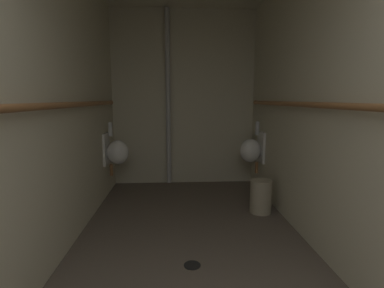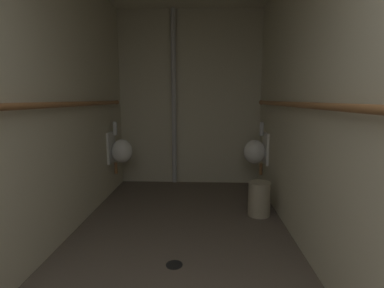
# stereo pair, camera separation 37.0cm
# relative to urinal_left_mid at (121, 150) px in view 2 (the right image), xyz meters

# --- Properties ---
(floor) EXTENTS (2.34, 4.58, 0.08)m
(floor) POSITION_rel_urinal_left_mid_xyz_m (0.96, -1.65, -0.67)
(floor) COLOR brown
(floor) RESTS_ON ground
(wall_left) EXTENTS (0.06, 4.58, 2.71)m
(wall_left) POSITION_rel_urinal_left_mid_xyz_m (-0.18, -1.65, 0.72)
(wall_left) COLOR beige
(wall_left) RESTS_ON ground
(wall_right) EXTENTS (0.06, 4.58, 2.71)m
(wall_right) POSITION_rel_urinal_left_mid_xyz_m (2.10, -1.65, 0.72)
(wall_right) COLOR beige
(wall_right) RESTS_ON ground
(wall_back) EXTENTS (2.34, 0.06, 2.71)m
(wall_back) POSITION_rel_urinal_left_mid_xyz_m (0.96, 0.61, 0.72)
(wall_back) COLOR beige
(wall_back) RESTS_ON ground
(urinal_left_mid) EXTENTS (0.32, 0.30, 0.76)m
(urinal_left_mid) POSITION_rel_urinal_left_mid_xyz_m (0.00, 0.00, 0.00)
(urinal_left_mid) COLOR white
(urinal_right_mid) EXTENTS (0.32, 0.30, 0.76)m
(urinal_right_mid) POSITION_rel_urinal_left_mid_xyz_m (1.93, 0.02, 0.00)
(urinal_right_mid) COLOR white
(supply_pipe_left) EXTENTS (0.06, 3.75, 0.06)m
(supply_pipe_left) POSITION_rel_urinal_left_mid_xyz_m (-0.09, -1.65, 0.68)
(supply_pipe_left) COLOR #936038
(supply_pipe_right) EXTENTS (0.06, 3.82, 0.06)m
(supply_pipe_right) POSITION_rel_urinal_left_mid_xyz_m (2.01, -1.66, 0.68)
(supply_pipe_right) COLOR #936038
(standpipe_back_wall) EXTENTS (0.07, 0.07, 2.66)m
(standpipe_back_wall) POSITION_rel_urinal_left_mid_xyz_m (0.72, 0.50, 0.72)
(standpipe_back_wall) COLOR #B2B2B2
(standpipe_back_wall) RESTS_ON ground
(floor_drain) EXTENTS (0.14, 0.14, 0.01)m
(floor_drain) POSITION_rel_urinal_left_mid_xyz_m (0.95, -1.82, -0.62)
(floor_drain) COLOR black
(floor_drain) RESTS_ON ground
(waste_bin) EXTENTS (0.26, 0.26, 0.40)m
(waste_bin) POSITION_rel_urinal_left_mid_xyz_m (1.84, -0.74, -0.43)
(waste_bin) COLOR #9E937A
(waste_bin) RESTS_ON ground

